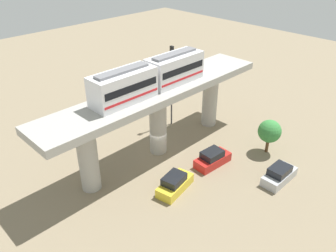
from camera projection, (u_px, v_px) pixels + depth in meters
name	position (u px, v px, depth m)	size (l,w,h in m)	color
ground_plane	(158.00, 151.00, 39.42)	(120.00, 120.00, 0.00)	#84755B
viaduct	(158.00, 105.00, 36.48)	(5.20, 28.00, 7.86)	#A8A59E
train	(150.00, 77.00, 34.17)	(2.64, 13.55, 3.24)	silver
parked_car_red	(212.00, 159.00, 36.80)	(2.10, 4.32, 1.76)	red
parked_car_silver	(279.00, 175.00, 34.36)	(1.85, 4.22, 1.76)	#B2B5BA
parked_car_yellow	(175.00, 184.00, 33.14)	(2.57, 4.47, 1.76)	yellow
tree_near_viaduct	(270.00, 131.00, 37.97)	(2.60, 2.60, 4.03)	brown
signal_post	(172.00, 83.00, 42.06)	(0.44, 0.28, 10.46)	#4C4C51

